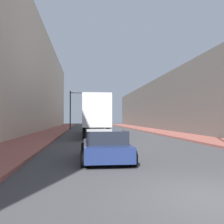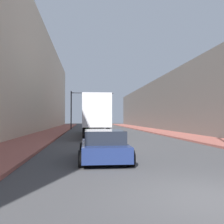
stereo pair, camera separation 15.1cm
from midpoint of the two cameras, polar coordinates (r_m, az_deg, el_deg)
ground_plane at (r=6.38m, az=22.84°, el=-18.11°), size 200.00×200.00×0.00m
sidewalk_right at (r=36.78m, az=9.30°, el=-4.22°), size 3.42×80.00×0.15m
sidewalk_left at (r=35.61m, az=-13.26°, el=-4.29°), size 3.42×80.00×0.15m
building_right at (r=38.37m, az=16.06°, el=2.06°), size 6.00×80.00×8.35m
building_left at (r=36.89m, az=-20.54°, el=7.86°), size 6.00×80.00×15.54m
semi_truck at (r=27.26m, az=-4.36°, el=-0.58°), size 2.46×13.60×3.99m
sedan_car at (r=11.09m, az=-1.94°, el=-7.71°), size 2.13×4.35×1.33m
traffic_signal_gantry at (r=42.72m, az=-7.27°, el=2.13°), size 7.29×0.35×6.49m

